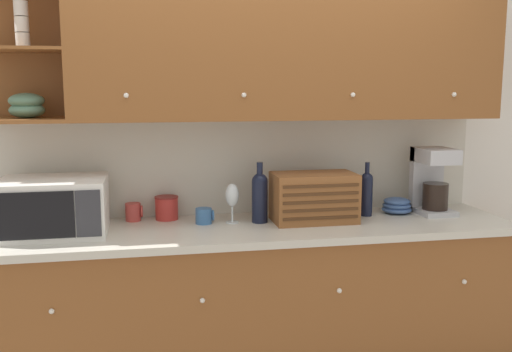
# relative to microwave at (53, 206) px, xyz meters

# --- Properties ---
(wall_back) EXTENTS (5.23, 0.06, 2.60)m
(wall_back) POSITION_rel_microwave_xyz_m (1.08, 0.34, 0.24)
(wall_back) COLOR white
(wall_back) RESTS_ON ground_plane
(counter_unit) EXTENTS (2.85, 0.68, 0.92)m
(counter_unit) POSITION_rel_microwave_xyz_m (1.08, -0.02, -0.60)
(counter_unit) COLOR brown
(counter_unit) RESTS_ON ground_plane
(backsplash_panel) EXTENTS (2.83, 0.01, 0.57)m
(backsplash_panel) POSITION_rel_microwave_xyz_m (1.08, 0.31, 0.14)
(backsplash_panel) COLOR beige
(backsplash_panel) RESTS_ON counter_unit
(upper_cabinets) EXTENTS (2.83, 0.38, 0.77)m
(upper_cabinets) POSITION_rel_microwave_xyz_m (1.25, 0.13, 0.81)
(upper_cabinets) COLOR brown
(upper_cabinets) RESTS_ON backsplash_panel
(microwave) EXTENTS (0.54, 0.43, 0.29)m
(microwave) POSITION_rel_microwave_xyz_m (0.00, 0.00, 0.00)
(microwave) COLOR silver
(microwave) RESTS_ON counter_unit
(mug_blue_second) EXTENTS (0.10, 0.09, 0.10)m
(mug_blue_second) POSITION_rel_microwave_xyz_m (0.40, 0.22, -0.09)
(mug_blue_second) COLOR #B73D38
(mug_blue_second) RESTS_ON counter_unit
(storage_canister) EXTENTS (0.14, 0.14, 0.13)m
(storage_canister) POSITION_rel_microwave_xyz_m (0.59, 0.22, -0.08)
(storage_canister) COLOR #B22D28
(storage_canister) RESTS_ON counter_unit
(mug) EXTENTS (0.10, 0.09, 0.09)m
(mug) POSITION_rel_microwave_xyz_m (0.79, 0.07, -0.10)
(mug) COLOR #38669E
(mug) RESTS_ON counter_unit
(wine_glass) EXTENTS (0.08, 0.08, 0.22)m
(wine_glass) POSITION_rel_microwave_xyz_m (0.94, 0.06, 0.01)
(wine_glass) COLOR silver
(wine_glass) RESTS_ON counter_unit
(wine_bottle) EXTENTS (0.09, 0.09, 0.34)m
(wine_bottle) POSITION_rel_microwave_xyz_m (1.10, 0.04, 0.01)
(wine_bottle) COLOR black
(wine_bottle) RESTS_ON counter_unit
(bread_box) EXTENTS (0.46, 0.27, 0.28)m
(bread_box) POSITION_rel_microwave_xyz_m (1.40, 0.01, -0.01)
(bread_box) COLOR brown
(bread_box) RESTS_ON counter_unit
(second_wine_bottle) EXTENTS (0.07, 0.07, 0.32)m
(second_wine_bottle) POSITION_rel_microwave_xyz_m (1.75, 0.09, -0.00)
(second_wine_bottle) COLOR black
(second_wine_bottle) RESTS_ON counter_unit
(bowl_stack_on_counter) EXTENTS (0.18, 0.18, 0.09)m
(bowl_stack_on_counter) POSITION_rel_microwave_xyz_m (1.96, 0.12, -0.10)
(bowl_stack_on_counter) COLOR #3D5B93
(bowl_stack_on_counter) RESTS_ON counter_unit
(coffee_maker) EXTENTS (0.20, 0.26, 0.39)m
(coffee_maker) POSITION_rel_microwave_xyz_m (2.16, 0.09, 0.06)
(coffee_maker) COLOR #B7B7BC
(coffee_maker) RESTS_ON counter_unit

